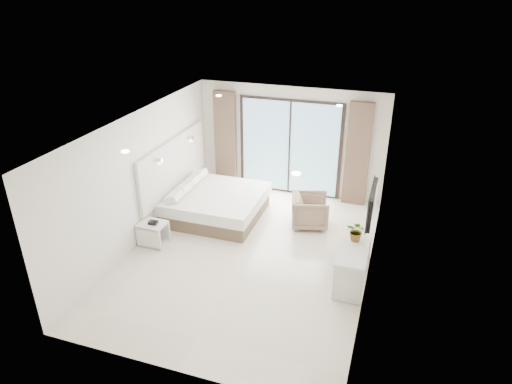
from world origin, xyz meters
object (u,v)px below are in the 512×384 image
nightstand (153,234)px  console_desk (355,251)px  bed (215,204)px  armchair (310,209)px

nightstand → console_desk: bearing=4.2°
nightstand → console_desk: console_desk is taller
bed → nightstand: size_ratio=3.73×
bed → armchair: (2.15, 0.25, 0.09)m
armchair → nightstand: bearing=106.6°
nightstand → console_desk: size_ratio=0.34×
bed → console_desk: 3.61m
nightstand → armchair: armchair is taller
nightstand → console_desk: 4.05m
console_desk → armchair: 2.03m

